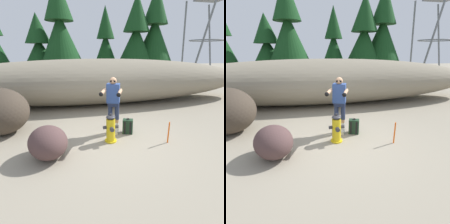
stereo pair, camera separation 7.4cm
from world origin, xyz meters
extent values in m
cube|color=gray|center=(0.00, 0.00, -0.02)|extent=(56.00, 56.00, 0.04)
ellipsoid|color=gray|center=(0.00, 3.93, 1.02)|extent=(15.35, 3.20, 2.05)
cylinder|color=gold|center=(-0.07, -0.11, 0.02)|extent=(0.33, 0.33, 0.04)
cylinder|color=gold|center=(-0.07, -0.11, 0.35)|extent=(0.24, 0.24, 0.62)
ellipsoid|color=#333338|center=(-0.07, -0.11, 0.71)|extent=(0.25, 0.25, 0.10)
cylinder|color=#333338|center=(-0.07, -0.11, 0.78)|extent=(0.06, 0.06, 0.05)
cylinder|color=#333338|center=(-0.24, -0.11, 0.42)|extent=(0.09, 0.09, 0.09)
cylinder|color=#333338|center=(0.09, -0.11, 0.42)|extent=(0.09, 0.09, 0.09)
cylinder|color=#333338|center=(-0.07, -0.27, 0.42)|extent=(0.11, 0.09, 0.11)
cube|color=beige|center=(0.19, 0.34, 0.04)|extent=(0.18, 0.28, 0.09)
cylinder|color=white|center=(0.21, 0.40, 0.21)|extent=(0.10, 0.10, 0.24)
cylinder|color=tan|center=(0.21, 0.40, 0.38)|extent=(0.10, 0.10, 0.11)
cylinder|color=#232D4C|center=(0.21, 0.40, 0.66)|extent=(0.13, 0.13, 0.44)
cube|color=beige|center=(0.00, 0.41, 0.04)|extent=(0.18, 0.28, 0.09)
cylinder|color=white|center=(0.02, 0.47, 0.21)|extent=(0.10, 0.10, 0.24)
cylinder|color=tan|center=(0.02, 0.47, 0.38)|extent=(0.10, 0.10, 0.11)
cylinder|color=#232D4C|center=(0.02, 0.47, 0.66)|extent=(0.13, 0.13, 0.44)
cube|color=#232D4C|center=(0.12, 0.43, 0.93)|extent=(0.37, 0.30, 0.16)
cube|color=#2D4784|center=(0.09, 0.36, 1.25)|extent=(0.42, 0.35, 0.54)
cube|color=#1E3823|center=(0.16, 0.55, 1.28)|extent=(0.32, 0.24, 0.40)
sphere|color=tan|center=(0.08, 0.34, 1.60)|extent=(0.20, 0.20, 0.20)
cube|color=black|center=(0.06, 0.26, 1.61)|extent=(0.15, 0.07, 0.04)
cylinder|color=tan|center=(0.17, -0.07, 1.36)|extent=(0.28, 0.58, 0.09)
sphere|color=black|center=(0.08, -0.32, 1.36)|extent=(0.11, 0.11, 0.11)
cylinder|color=tan|center=(-0.24, 0.08, 1.36)|extent=(0.28, 0.58, 0.09)
sphere|color=black|center=(-0.33, -0.17, 1.36)|extent=(0.11, 0.11, 0.11)
cube|color=#1E3823|center=(0.53, 0.31, 0.22)|extent=(0.35, 0.29, 0.44)
cube|color=#1E3823|center=(0.57, 0.43, 0.15)|extent=(0.22, 0.13, 0.20)
torus|color=black|center=(0.53, 0.31, 0.46)|extent=(0.10, 0.10, 0.02)
cube|color=black|center=(0.42, 0.23, 0.22)|extent=(0.06, 0.04, 0.37)
cube|color=black|center=(0.57, 0.17, 0.22)|extent=(0.06, 0.04, 0.37)
ellipsoid|color=#40362B|center=(-3.18, 1.07, 0.69)|extent=(2.13, 2.07, 1.38)
ellipsoid|color=#4D3634|center=(-1.64, -0.60, 0.38)|extent=(1.16, 1.24, 0.76)
cylinder|color=#47331E|center=(-5.67, 8.40, 0.54)|extent=(0.22, 0.22, 1.08)
cylinder|color=#47331E|center=(-3.12, 8.65, 0.52)|extent=(0.30, 0.30, 1.03)
cone|color=#143D19|center=(-3.12, 8.65, 2.11)|extent=(2.48, 2.48, 2.17)
cone|color=#143D19|center=(-3.12, 8.65, 3.74)|extent=(1.61, 1.61, 1.80)
cylinder|color=#47331E|center=(-1.66, 7.94, 0.80)|extent=(0.32, 0.32, 1.59)
cone|color=#143D19|center=(-1.66, 7.94, 3.09)|extent=(2.64, 2.64, 3.00)
cylinder|color=#47331E|center=(1.44, 9.60, 0.50)|extent=(0.24, 0.24, 1.01)
cone|color=#143D19|center=(1.44, 9.60, 2.33)|extent=(2.02, 2.02, 2.65)
cone|color=#143D19|center=(1.44, 9.60, 4.32)|extent=(1.31, 1.31, 2.21)
cylinder|color=#47331E|center=(3.56, 8.96, 0.57)|extent=(0.35, 0.35, 1.15)
cone|color=#143D19|center=(3.56, 8.96, 2.66)|extent=(2.92, 2.92, 3.02)
cone|color=#143D19|center=(3.56, 8.96, 4.92)|extent=(1.90, 1.90, 2.52)
cylinder|color=#47331E|center=(5.11, 9.29, 0.78)|extent=(0.34, 0.34, 1.56)
cone|color=#143D19|center=(5.11, 9.29, 3.16)|extent=(2.85, 2.85, 3.20)
cone|color=#143D19|center=(5.11, 9.29, 5.56)|extent=(1.85, 1.85, 2.66)
cylinder|color=slate|center=(12.36, 12.40, 3.26)|extent=(1.02, 1.02, 6.55)
cylinder|color=slate|center=(9.51, 12.40, 3.26)|extent=(1.02, 1.02, 6.55)
cylinder|color=slate|center=(9.51, 9.54, 3.26)|extent=(1.02, 1.02, 6.55)
torus|color=slate|center=(10.94, 10.97, 3.26)|extent=(3.07, 3.07, 0.10)
cylinder|color=#E55914|center=(1.44, -0.50, 0.30)|extent=(0.04, 0.04, 0.60)
camera|label=1|loc=(-0.94, -4.55, 2.39)|focal=29.13mm
camera|label=2|loc=(-0.87, -4.57, 2.39)|focal=29.13mm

